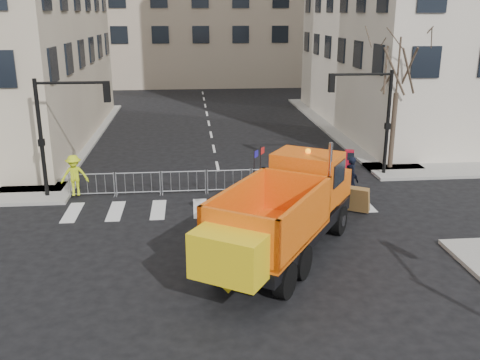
{
  "coord_description": "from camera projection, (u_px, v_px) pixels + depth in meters",
  "views": [
    {
      "loc": [
        -1.46,
        -16.21,
        8.1
      ],
      "look_at": [
        0.34,
        2.5,
        2.18
      ],
      "focal_mm": 40.0,
      "sensor_mm": 36.0,
      "label": 1
    }
  ],
  "objects": [
    {
      "name": "worker",
      "position": [
        74.0,
        175.0,
        24.02
      ],
      "size": [
        1.29,
        0.85,
        1.87
      ],
      "primitive_type": "imported",
      "rotation": [
        0.0,
        0.0,
        0.13
      ],
      "color": "#C8DE1A",
      "rests_on": "sidewalk_back"
    },
    {
      "name": "newspaper_box",
      "position": [
        349.0,
        160.0,
        27.88
      ],
      "size": [
        0.55,
        0.52,
        1.1
      ],
      "primitive_type": "cube",
      "rotation": [
        0.0,
        0.0,
        -0.31
      ],
      "color": "#A70C20",
      "rests_on": "sidewalk_back"
    },
    {
      "name": "ground",
      "position": [
        237.0,
        264.0,
        17.96
      ],
      "size": [
        120.0,
        120.0,
        0.0
      ],
      "primitive_type": "plane",
      "color": "black",
      "rests_on": "ground"
    },
    {
      "name": "plow_truck",
      "position": [
        284.0,
        211.0,
        17.92
      ],
      "size": [
        7.63,
        9.9,
        3.9
      ],
      "rotation": [
        0.0,
        0.0,
        1.0
      ],
      "color": "black",
      "rests_on": "ground"
    },
    {
      "name": "cop_b",
      "position": [
        334.0,
        193.0,
        22.52
      ],
      "size": [
        0.85,
        0.69,
        1.62
      ],
      "primitive_type": "imported",
      "rotation": [
        0.0,
        0.0,
        3.04
      ],
      "color": "black",
      "rests_on": "ground"
    },
    {
      "name": "traffic_light_right",
      "position": [
        388.0,
        124.0,
        26.94
      ],
      "size": [
        0.18,
        0.18,
        5.4
      ],
      "primitive_type": "cylinder",
      "color": "black",
      "rests_on": "ground"
    },
    {
      "name": "sidewalk_back",
      "position": [
        221.0,
        185.0,
        26.01
      ],
      "size": [
        64.0,
        5.0,
        0.15
      ],
      "primitive_type": "cube",
      "color": "gray",
      "rests_on": "ground"
    },
    {
      "name": "traffic_light_left",
      "position": [
        41.0,
        140.0,
        23.54
      ],
      "size": [
        0.18,
        0.18,
        5.4
      ],
      "primitive_type": "cylinder",
      "color": "black",
      "rests_on": "ground"
    },
    {
      "name": "crowd_barriers",
      "position": [
        206.0,
        181.0,
        24.94
      ],
      "size": [
        12.6,
        0.6,
        1.1
      ],
      "primitive_type": null,
      "color": "#9EA0A5",
      "rests_on": "ground"
    },
    {
      "name": "cop_c",
      "position": [
        350.0,
        184.0,
        23.32
      ],
      "size": [
        1.14,
        0.96,
        1.83
      ],
      "primitive_type": "imported",
      "rotation": [
        0.0,
        0.0,
        3.72
      ],
      "color": "black",
      "rests_on": "ground"
    },
    {
      "name": "street_tree",
      "position": [
        396.0,
        100.0,
        27.64
      ],
      "size": [
        3.0,
        3.0,
        7.5
      ],
      "primitive_type": null,
      "color": "#382B21",
      "rests_on": "ground"
    },
    {
      "name": "cop_a",
      "position": [
        350.0,
        177.0,
        24.21
      ],
      "size": [
        0.83,
        0.78,
        1.91
      ],
      "primitive_type": "imported",
      "rotation": [
        0.0,
        0.0,
        3.78
      ],
      "color": "black",
      "rests_on": "ground"
    }
  ]
}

